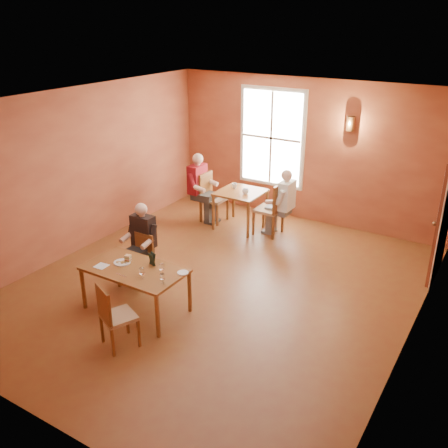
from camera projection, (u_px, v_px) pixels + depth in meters
The scene contains 29 objects.
ground at pixel (218, 286), 8.23m from camera, with size 6.00×7.00×0.01m, color brown.
wall_back at pixel (307, 152), 10.39m from camera, with size 6.00×0.04×3.00m, color brown.
wall_front at pixel (27, 307), 4.90m from camera, with size 6.00×0.04×3.00m, color brown.
wall_left at pixel (78, 171), 9.09m from camera, with size 0.04×7.00×3.00m, color brown.
wall_right at pixel (421, 245), 6.20m from camera, with size 0.04×7.00×3.00m, color brown.
ceiling at pixel (217, 102), 7.06m from camera, with size 6.00×7.00×0.04m, color white.
window at pixel (272, 138), 10.66m from camera, with size 1.36×0.10×1.96m, color white.
door at pixel (442, 218), 8.21m from camera, with size 0.12×1.04×2.10m, color maroon.
wall_sconce at pixel (350, 124), 9.61m from camera, with size 0.16×0.16×0.28m, color brown.
main_table at pixel (136, 289), 7.47m from camera, with size 1.50×0.85×0.70m, color brown, non-canonical shape.
chair_diner_main at pixel (139, 260), 8.19m from camera, with size 0.37×0.37×0.84m, color #412312, non-canonical shape.
diner_main at pixel (136, 249), 8.08m from camera, with size 0.51×0.51×1.28m, color black, non-canonical shape.
chair_empty at pixel (119, 315), 6.62m from camera, with size 0.41×0.41×0.93m, color #502A16, non-canonical shape.
plate_food at pixel (122, 262), 7.48m from camera, with size 0.25×0.25×0.03m, color silver.
sandwich at pixel (128, 259), 7.49m from camera, with size 0.08×0.08×0.10m, color #DEAB74.
goblet_a at pixel (162, 269), 7.13m from camera, with size 0.07×0.07×0.18m, color white, non-canonical shape.
goblet_b at pixel (162, 278), 6.88m from camera, with size 0.07×0.07×0.17m, color white, non-canonical shape.
goblet_c at pixel (142, 273), 7.00m from camera, with size 0.07×0.07×0.19m, color white, non-canonical shape.
menu_stand at pixel (152, 259), 7.39m from camera, with size 0.12×0.06×0.19m, color black.
knife at pixel (121, 275), 7.13m from camera, with size 0.19×0.02×0.00m, color white.
napkin at pixel (101, 266), 7.39m from camera, with size 0.18×0.18×0.01m, color white.
side_plate at pixel (183, 273), 7.19m from camera, with size 0.16×0.16×0.01m, color white.
second_table at pixel (240, 209), 10.38m from camera, with size 0.89×0.89×0.79m, color brown, non-canonical shape.
chair_diner_white at pixel (269, 208), 10.01m from camera, with size 0.48×0.48×1.09m, color brown, non-canonical shape.
diner_white at pixel (270, 203), 9.95m from camera, with size 0.53×0.53×1.33m, color beige, non-canonical shape.
chair_diner_maroon at pixel (214, 198), 10.64m from camera, with size 0.46×0.46×1.05m, color #4A2F19, non-canonical shape.
diner_maroon at pixel (213, 189), 10.58m from camera, with size 0.57×0.57×1.42m, color #5C1413, non-canonical shape.
cup_a at pixel (245, 192), 10.06m from camera, with size 0.13×0.13×0.11m, color white.
cup_b at pixel (234, 186), 10.39m from camera, with size 0.11×0.11×0.11m, color silver.
Camera 1 is at (3.84, -6.06, 4.17)m, focal length 40.00 mm.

